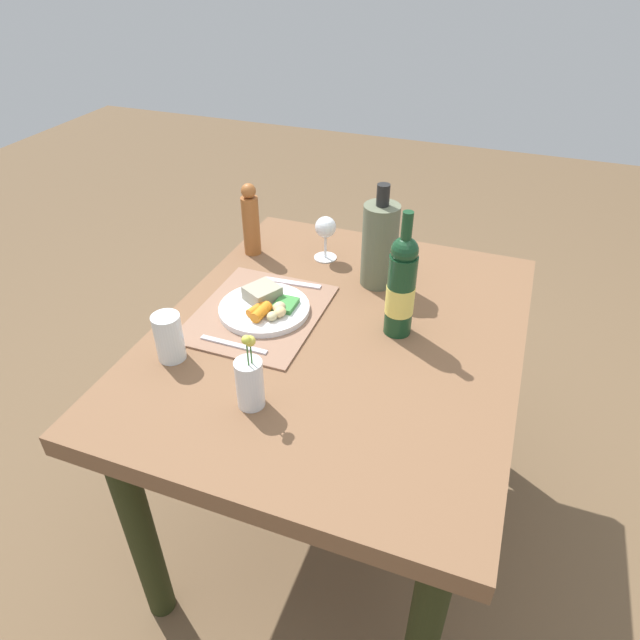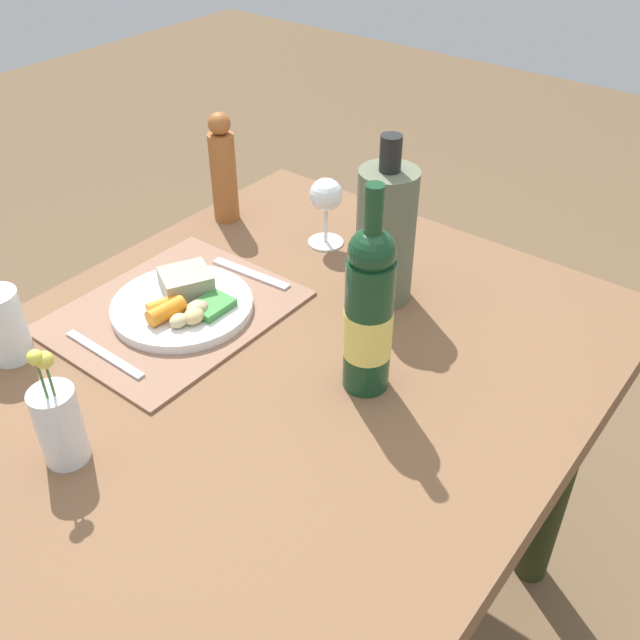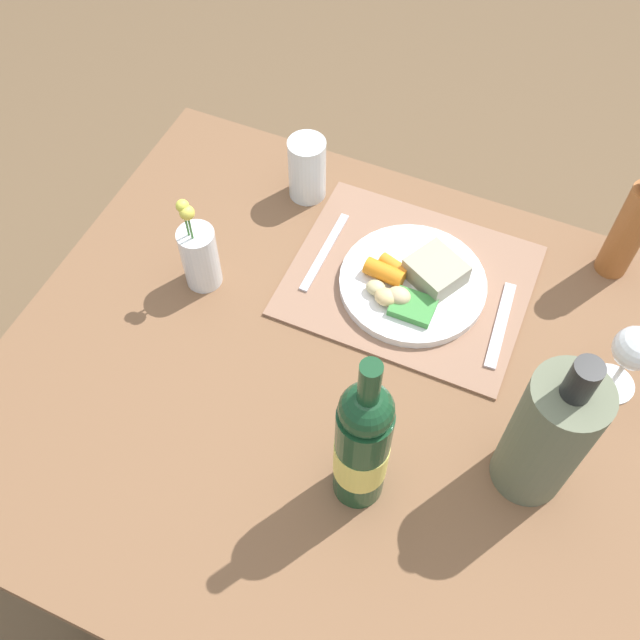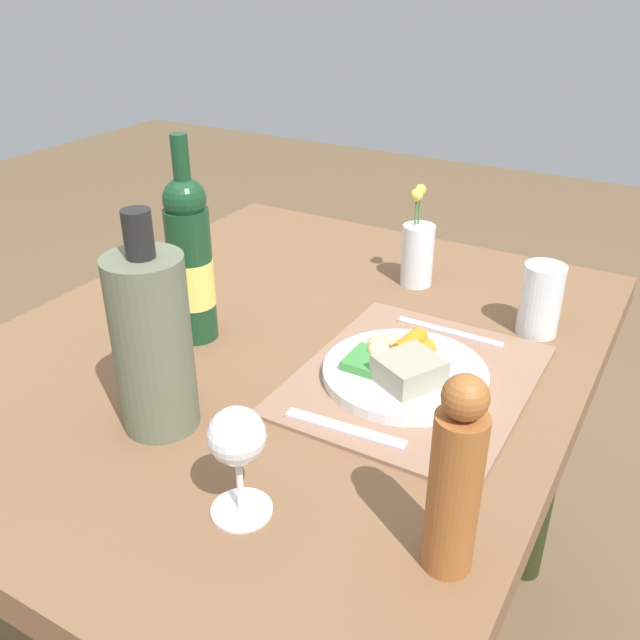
{
  "view_description": "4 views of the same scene",
  "coord_description": "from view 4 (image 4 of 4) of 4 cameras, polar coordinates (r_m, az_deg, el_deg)",
  "views": [
    {
      "loc": [
        1.12,
        0.37,
        1.66
      ],
      "look_at": [
        0.0,
        -0.05,
        0.8
      ],
      "focal_mm": 31.62,
      "sensor_mm": 36.0,
      "label": 1
    },
    {
      "loc": [
        0.65,
        0.6,
        1.52
      ],
      "look_at": [
        -0.09,
        0.03,
        0.82
      ],
      "focal_mm": 40.14,
      "sensor_mm": 36.0,
      "label": 2
    },
    {
      "loc": [
        -0.16,
        0.51,
        1.77
      ],
      "look_at": [
        0.09,
        -0.06,
        0.84
      ],
      "focal_mm": 40.8,
      "sensor_mm": 36.0,
      "label": 3
    },
    {
      "loc": [
        -0.83,
        -0.54,
        1.35
      ],
      "look_at": [
        -0.06,
        -0.1,
        0.87
      ],
      "focal_mm": 38.71,
      "sensor_mm": 36.0,
      "label": 4
    }
  ],
  "objects": [
    {
      "name": "dining_table",
      "position": [
        1.2,
        -2.63,
        -6.59
      ],
      "size": [
        1.14,
        0.93,
        0.78
      ],
      "color": "brown",
      "rests_on": "ground_plane"
    },
    {
      "name": "placemat",
      "position": [
        1.06,
        7.91,
        -4.75
      ],
      "size": [
        0.4,
        0.33,
        0.01
      ],
      "primitive_type": "cube",
      "color": "#8B6650",
      "rests_on": "dining_table"
    },
    {
      "name": "dinner_plate",
      "position": [
        1.04,
        6.89,
        -4.04
      ],
      "size": [
        0.25,
        0.25,
        0.06
      ],
      "color": "white",
      "rests_on": "placemat"
    },
    {
      "name": "fork",
      "position": [
        0.93,
        2.06,
        -8.96
      ],
      "size": [
        0.03,
        0.17,
        0.0
      ],
      "primitive_type": "cube",
      "rotation": [
        0.0,
        0.0,
        0.07
      ],
      "color": "silver",
      "rests_on": "placemat"
    },
    {
      "name": "knife",
      "position": [
        1.18,
        10.63,
        -0.98
      ],
      "size": [
        0.02,
        0.18,
        0.0
      ],
      "primitive_type": "cube",
      "rotation": [
        0.0,
        0.0,
        -0.01
      ],
      "color": "silver",
      "rests_on": "placemat"
    },
    {
      "name": "flower_vase",
      "position": [
        1.34,
        8.06,
        5.56
      ],
      "size": [
        0.06,
        0.06,
        0.2
      ],
      "color": "silver",
      "rests_on": "dining_table"
    },
    {
      "name": "wine_glass",
      "position": [
        0.77,
        -6.88,
        -9.97
      ],
      "size": [
        0.07,
        0.07,
        0.14
      ],
      "color": "white",
      "rests_on": "dining_table"
    },
    {
      "name": "wine_bottle",
      "position": [
        1.12,
        -10.67,
        4.77
      ],
      "size": [
        0.07,
        0.07,
        0.34
      ],
      "color": "#153D21",
      "rests_on": "dining_table"
    },
    {
      "name": "water_tumbler",
      "position": [
        1.21,
        17.73,
        1.28
      ],
      "size": [
        0.07,
        0.07,
        0.12
      ],
      "color": "silver",
      "rests_on": "dining_table"
    },
    {
      "name": "cooler_bottle",
      "position": [
        0.91,
        -13.69,
        -1.79
      ],
      "size": [
        0.1,
        0.1,
        0.31
      ],
      "color": "#5E644C",
      "rests_on": "dining_table"
    },
    {
      "name": "pepper_mill",
      "position": [
        0.71,
        11.13,
        -12.9
      ],
      "size": [
        0.05,
        0.05,
        0.23
      ],
      "color": "#9D5828",
      "rests_on": "dining_table"
    }
  ]
}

